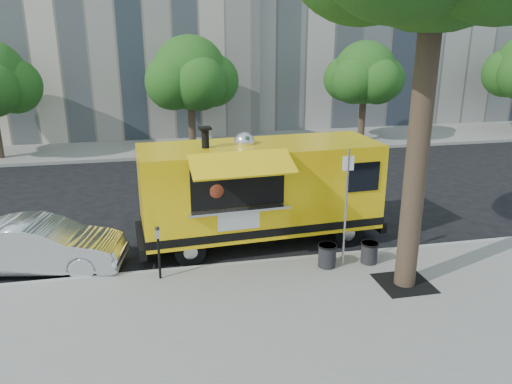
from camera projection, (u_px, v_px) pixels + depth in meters
ground at (269, 250)px, 13.85m from camera, size 120.00×120.00×0.00m
sidewalk at (314, 327)px, 10.11m from camera, size 60.00×6.00×0.15m
curb at (277, 262)px, 12.96m from camera, size 60.00×0.14×0.16m
far_sidewalk at (211, 144)px, 26.39m from camera, size 60.00×5.00×0.15m
tree_well at (404, 283)px, 11.71m from camera, size 1.20×1.20×0.02m
far_tree_b at (190, 73)px, 24.29m from camera, size 3.60×3.60×5.50m
far_tree_c at (365, 73)px, 25.81m from camera, size 3.24×3.24×5.21m
sign_post at (346, 201)px, 12.14m from camera, size 0.28×0.06×3.00m
parking_meter at (158, 246)px, 11.71m from camera, size 0.11×0.11×1.33m
food_truck at (260, 190)px, 13.86m from camera, size 7.01×3.53×3.40m
sedan at (41, 246)px, 12.49m from camera, size 4.26×2.11×1.34m
trash_bin_left at (369, 252)px, 12.69m from camera, size 0.45×0.45×0.54m
trash_bin_right at (327, 255)px, 12.48m from camera, size 0.48×0.48×0.58m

